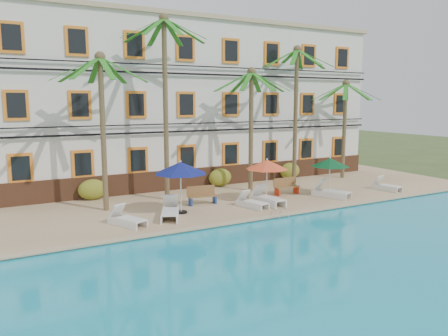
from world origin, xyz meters
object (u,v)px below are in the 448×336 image
lounger_a (127,219)px  lounger_f (386,186)px  palm_b (165,84)px  palm_c (251,111)px  lounger_c (252,202)px  bench_right (286,186)px  pool_ladder (280,217)px  palm_a (102,109)px  lounger_e (331,192)px  palm_e (345,114)px  lounger_b (170,211)px  lounger_d (267,198)px  umbrella_green (330,163)px  umbrella_red (267,165)px  palm_d (296,96)px  umbrella_blue (181,168)px  bench_left (202,195)px

lounger_a → lounger_f: bearing=-0.4°
palm_b → palm_c: 5.37m
palm_b → lounger_c: bearing=-50.5°
bench_right → pool_ladder: size_ratio=2.02×
palm_a → palm_b: 3.72m
palm_b → lounger_e: (8.02, -3.78, -5.73)m
palm_c → palm_e: bearing=4.6°
lounger_b → lounger_f: bearing=-1.6°
lounger_d → lounger_a: bearing=-177.4°
lounger_b → lounger_c: (4.26, -0.11, -0.05)m
pool_ladder → lounger_e: bearing=22.3°
lounger_c → pool_ladder: size_ratio=2.45×
palm_c → lounger_c: bearing=-121.3°
umbrella_green → lounger_a: (-11.71, -0.56, -1.54)m
palm_a → palm_e: size_ratio=1.13×
palm_c → lounger_e: size_ratio=3.28×
umbrella_red → lounger_c: umbrella_red is taller
palm_a → bench_right: palm_a is taller
palm_e → umbrella_red: (-8.55, -3.36, -2.42)m
palm_a → palm_d: (12.50, 1.57, 0.67)m
palm_b → lounger_f: palm_b is taller
lounger_a → lounger_b: 2.07m
palm_d → palm_b: bearing=-174.9°
lounger_c → lounger_f: bearing=-1.6°
palm_b → lounger_a: palm_b is taller
umbrella_blue → pool_ladder: size_ratio=3.35×
lounger_c → lounger_f: lounger_c is taller
palm_e → palm_d: bearing=176.3°
palm_e → umbrella_green: size_ratio=3.09×
palm_d → pool_ladder: (-5.87, -6.56, -5.50)m
umbrella_blue → umbrella_red: (4.94, 0.18, -0.21)m
umbrella_red → bench_left: (-3.29, 0.96, -1.45)m
umbrella_red → lounger_a: size_ratio=1.16×
umbrella_red → lounger_c: 2.36m
lounger_c → lounger_d: 1.05m
palm_e → umbrella_blue: size_ratio=2.65×
lounger_b → lounger_e: (9.27, -0.23, -0.00)m
palm_d → bench_left: 9.73m
bench_left → umbrella_green: bearing=-10.9°
lounger_c → bench_left: bench_left is taller
palm_d → palm_c: bearing=-167.1°
palm_c → umbrella_green: (3.22, -3.15, -2.81)m
lounger_e → pool_ladder: (-4.83, -1.98, -0.31)m
palm_e → lounger_a: 17.37m
lounger_a → pool_ladder: (6.50, -1.96, -0.28)m
lounger_c → bench_right: bench_right is taller
palm_d → palm_e: size_ratio=1.30×
palm_b → lounger_b: bearing=-109.4°
palm_e → lounger_d: (-8.97, -4.00, -4.02)m
umbrella_red → umbrella_green: size_ratio=1.05×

